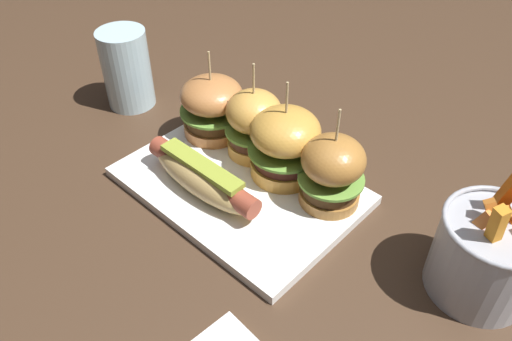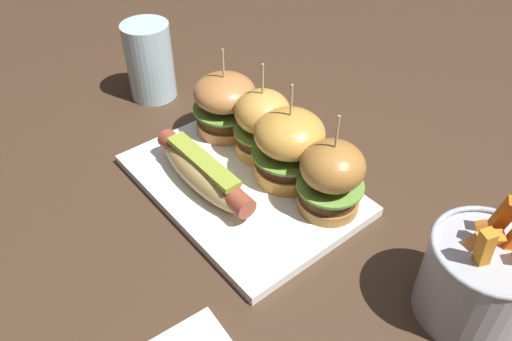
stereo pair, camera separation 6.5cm
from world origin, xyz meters
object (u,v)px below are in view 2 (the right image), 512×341
slider_far_left (225,103)px  water_glass (150,61)px  slider_center_left (262,123)px  slider_center_right (289,146)px  hot_dog (204,172)px  slider_far_right (331,177)px  platter_main (241,184)px  fries_bucket (478,278)px

slider_far_left → water_glass: bearing=-171.8°
slider_far_left → water_glass: size_ratio=1.04×
slider_center_left → water_glass: bearing=-172.7°
slider_center_right → slider_far_left: bearing=-179.7°
hot_dog → slider_far_right: slider_far_right is taller
slider_center_right → platter_main: bearing=-118.8°
platter_main → hot_dog: size_ratio=1.69×
hot_dog → fries_bucket: fries_bucket is taller
hot_dog → fries_bucket: (0.34, 0.12, 0.02)m
hot_dog → slider_far_right: size_ratio=1.33×
platter_main → slider_far_left: 0.14m
slider_far_left → slider_center_right: 0.14m
platter_main → fries_bucket: (0.31, 0.07, 0.05)m
hot_dog → platter_main: bearing=64.4°
slider_center_right → slider_far_right: (0.08, -0.00, -0.00)m
slider_far_left → slider_far_right: (0.22, -0.00, 0.00)m
slider_center_right → slider_far_right: size_ratio=1.02×
hot_dog → fries_bucket: size_ratio=1.28×
slider_far_left → slider_far_right: bearing=-0.0°
fries_bucket → water_glass: size_ratio=1.13×
slider_center_left → water_glass: slider_center_left is taller
slider_far_left → water_glass: 0.18m
platter_main → slider_far_right: slider_far_right is taller
slider_center_right → slider_far_right: bearing=-0.6°
slider_far_right → water_glass: slider_far_right is taller
slider_center_right → water_glass: bearing=-175.3°
hot_dog → slider_center_left: (-0.01, 0.11, 0.03)m
slider_far_left → slider_center_left: slider_center_left is taller
platter_main → water_glass: bearing=173.9°
slider_center_left → slider_far_right: size_ratio=1.01×
fries_bucket → slider_center_left: bearing=-179.1°
slider_center_left → slider_far_right: bearing=-3.0°
slider_center_left → water_glass: (-0.26, -0.03, 0.00)m
slider_far_left → slider_center_right: size_ratio=0.94×
hot_dog → slider_far_right: (0.13, 0.10, 0.03)m
water_glass → slider_far_right: bearing=3.7°
slider_far_left → fries_bucket: size_ratio=0.92×
slider_far_left → slider_center_left: 0.08m
fries_bucket → slider_far_left: bearing=-178.3°
fries_bucket → water_glass: (-0.60, -0.04, 0.01)m
slider_center_left → slider_center_right: (0.06, -0.01, 0.00)m
platter_main → slider_center_right: size_ratio=2.19×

